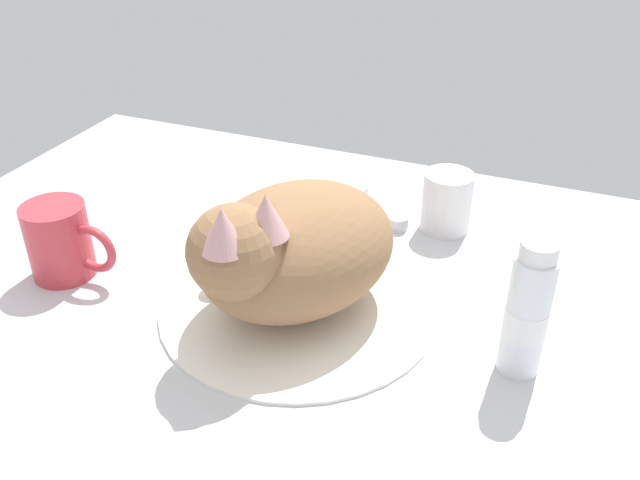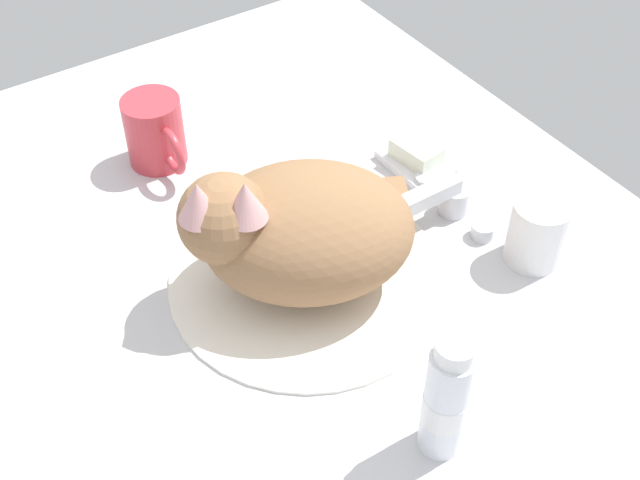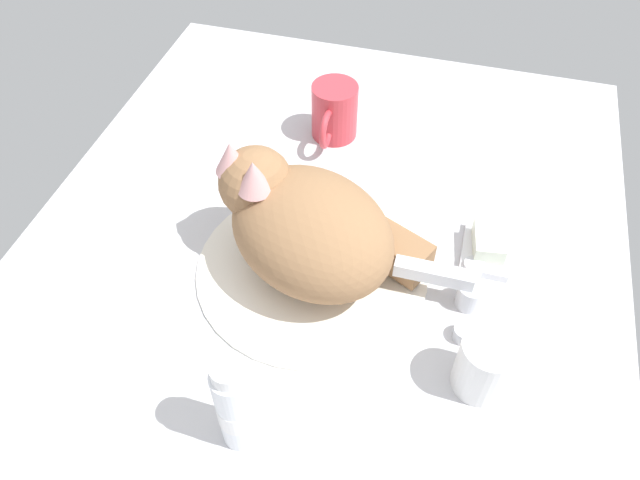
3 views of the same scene
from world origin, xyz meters
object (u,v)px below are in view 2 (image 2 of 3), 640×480
coffee_mug (156,132)px  rinse_cup (537,232)px  soap_bar (417,152)px  faucet (443,201)px  toothpaste_bottle (446,400)px  cat (296,228)px

coffee_mug → rinse_cup: size_ratio=1.46×
coffee_mug → soap_bar: size_ratio=1.91×
faucet → toothpaste_bottle: size_ratio=0.91×
cat → rinse_cup: bearing=64.1°
cat → coffee_mug: cat is taller
cat → toothpaste_bottle: (24.75, -0.08, -1.21)cm
cat → rinse_cup: (11.71, 24.13, -4.04)cm
coffee_mug → toothpaste_bottle: (52.25, 3.24, 2.27)cm
cat → soap_bar: bearing=109.8°
faucet → toothpaste_bottle: (24.04, -20.13, 4.29)cm
rinse_cup → faucet: bearing=-159.6°
faucet → cat: size_ratio=0.44×
toothpaste_bottle → rinse_cup: bearing=118.3°
faucet → coffee_mug: 36.69cm
cat → rinse_cup: 27.13cm
coffee_mug → soap_bar: coffee_mug is taller
soap_bar → toothpaste_bottle: size_ratio=0.42×
faucet → soap_bar: bearing=161.0°
faucet → toothpaste_bottle: bearing=-39.9°
rinse_cup → soap_bar: size_ratio=1.31×
cat → coffee_mug: 27.92cm
coffee_mug → soap_bar: (19.18, 26.47, -2.07)cm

